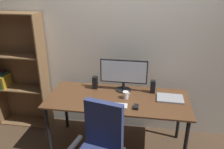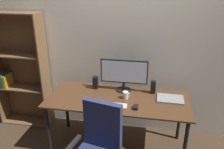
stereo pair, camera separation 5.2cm
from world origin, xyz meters
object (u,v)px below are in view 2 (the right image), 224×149
Objects in this scene: monitor at (124,73)px; coffee_mug at (126,95)px; speaker_right at (153,87)px; desk at (117,103)px; speaker_left at (95,82)px; keyboard at (114,106)px; bookshelf at (21,72)px; laptop at (170,99)px; mouse at (136,107)px.

coffee_mug is at bearing -76.19° from monitor.
monitor reaches higher than speaker_right.
desk is 0.44m from speaker_left.
coffee_mug is (0.10, 0.21, 0.04)m from keyboard.
bookshelf is at bearing 166.14° from desk.
coffee_mug is at bearing -12.65° from bookshelf.
laptop is at bearing 6.85° from coffee_mug.
desk is 18.29× the size of mouse.
coffee_mug is 0.49m from speaker_left.
monitor reaches higher than desk.
speaker_right is (0.19, 0.43, 0.07)m from mouse.
desk is 0.33m from mouse.
monitor is 0.41m from speaker_right.
desk is at bearing 142.13° from mouse.
mouse is 0.06× the size of bookshelf.
monitor is at bearing 178.82° from speaker_right.
keyboard is 0.17× the size of bookshelf.
speaker_left is at bearing 154.05° from coffee_mug.
speaker_left is at bearing -7.27° from bookshelf.
speaker_right is (0.43, 0.42, 0.08)m from keyboard.
bookshelf is (-1.57, 0.14, -0.15)m from monitor.
desk is 1.58m from bookshelf.
laptop reaches higher than desk.
monitor is 0.49m from keyboard.
bookshelf is (-1.52, 0.57, 0.09)m from keyboard.
monitor is 0.53m from mouse.
bookshelf reaches higher than speaker_right.
speaker_left is (-0.33, 0.42, 0.08)m from keyboard.
mouse is at bearing -36.48° from speaker_left.
coffee_mug is at bearing -171.75° from laptop.
bookshelf is at bearing 167.35° from coffee_mug.
coffee_mug is 0.28× the size of laptop.
monitor is 0.41m from speaker_left.
speaker_left reaches higher than mouse.
monitor reaches higher than speaker_left.
speaker_left is 1.19m from bookshelf.
coffee_mug reaches higher than desk.
laptop is at bearing 22.51° from keyboard.
keyboard is 0.61m from speaker_right.
speaker_right reaches higher than coffee_mug.
keyboard is at bearing -91.48° from desk.
laptop is (0.54, 0.07, -0.03)m from coffee_mug.
bookshelf is (-1.95, 0.15, 0.01)m from speaker_right.
speaker_left is at bearing 146.43° from desk.
monitor is at bearing -5.22° from bookshelf.
speaker_left is 1.00× the size of speaker_right.
coffee_mug reaches higher than mouse.
mouse is at bearing -113.58° from speaker_right.
laptop reaches higher than keyboard.
speaker_right is at bearing 43.80° from keyboard.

